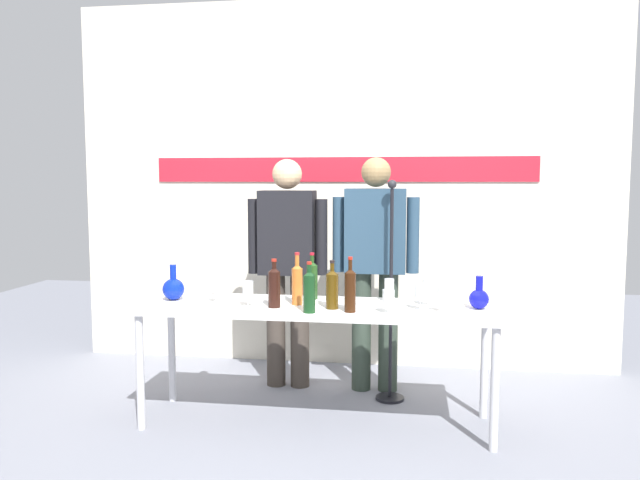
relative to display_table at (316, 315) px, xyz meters
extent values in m
plane|color=gray|center=(0.00, 0.00, -0.70)|extent=(10.00, 10.00, 0.00)
cube|color=beige|center=(0.00, 1.37, 0.80)|extent=(4.46, 0.10, 3.00)
cube|color=red|center=(0.00, 1.31, 0.93)|extent=(3.13, 0.01, 0.20)
cube|color=silver|center=(0.00, 0.00, 0.04)|extent=(2.23, 0.61, 0.04)
cylinder|color=silver|center=(-1.06, -0.25, -0.34)|extent=(0.05, 0.05, 0.72)
cylinder|color=silver|center=(1.06, -0.25, -0.34)|extent=(0.05, 0.05, 0.72)
cylinder|color=silver|center=(-1.06, 0.25, -0.34)|extent=(0.05, 0.05, 0.72)
cylinder|color=silver|center=(1.06, 0.25, -0.34)|extent=(0.05, 0.05, 0.72)
sphere|color=#0C23AD|center=(-0.94, 0.02, 0.13)|extent=(0.14, 0.14, 0.14)
cylinder|color=#0C23AD|center=(-0.94, 0.02, 0.25)|extent=(0.04, 0.04, 0.10)
sphere|color=#1115B8|center=(0.99, 0.02, 0.12)|extent=(0.12, 0.12, 0.12)
cylinder|color=#1115B8|center=(0.99, 0.02, 0.22)|extent=(0.04, 0.04, 0.09)
cylinder|color=#3D352E|center=(-0.41, 0.69, -0.27)|extent=(0.14, 0.14, 0.85)
cylinder|color=#3D352E|center=(-0.23, 0.69, -0.27)|extent=(0.14, 0.14, 0.85)
cube|color=black|center=(-0.32, 0.69, 0.46)|extent=(0.40, 0.22, 0.61)
cylinder|color=black|center=(-0.57, 0.69, 0.43)|extent=(0.09, 0.09, 0.55)
cylinder|color=black|center=(-0.07, 0.69, 0.43)|extent=(0.09, 0.09, 0.55)
sphere|color=#DAB083|center=(-0.32, 0.69, 0.88)|extent=(0.22, 0.22, 0.22)
cylinder|color=#2F3C31|center=(0.23, 0.69, -0.26)|extent=(0.14, 0.14, 0.87)
cylinder|color=#2F3C31|center=(0.42, 0.69, -0.26)|extent=(0.14, 0.14, 0.87)
cube|color=#284359|center=(0.32, 0.69, 0.48)|extent=(0.43, 0.22, 0.60)
cylinder|color=#284359|center=(0.06, 0.69, 0.45)|extent=(0.09, 0.09, 0.54)
cylinder|color=#284359|center=(0.59, 0.69, 0.45)|extent=(0.09, 0.09, 0.54)
sphere|color=#92754C|center=(0.32, 0.69, 0.89)|extent=(0.21, 0.21, 0.21)
cylinder|color=#143A19|center=(-0.01, -0.23, 0.18)|extent=(0.07, 0.07, 0.22)
cone|color=#143A19|center=(-0.01, -0.23, 0.30)|extent=(0.07, 0.07, 0.03)
cylinder|color=#143A19|center=(-0.01, -0.23, 0.32)|extent=(0.03, 0.03, 0.06)
cylinder|color=#B22419|center=(-0.01, -0.23, 0.36)|extent=(0.03, 0.03, 0.02)
cylinder|color=#1E4117|center=(-0.06, 0.19, 0.18)|extent=(0.07, 0.07, 0.22)
cone|color=#1E4117|center=(-0.06, 0.19, 0.30)|extent=(0.07, 0.07, 0.03)
cylinder|color=#1E4117|center=(-0.06, 0.19, 0.32)|extent=(0.02, 0.02, 0.07)
cylinder|color=red|center=(-0.06, 0.19, 0.36)|extent=(0.03, 0.03, 0.02)
cylinder|color=black|center=(-0.24, -0.11, 0.17)|extent=(0.07, 0.07, 0.22)
cone|color=black|center=(-0.24, -0.11, 0.30)|extent=(0.07, 0.07, 0.03)
cylinder|color=black|center=(-0.24, -0.11, 0.32)|extent=(0.03, 0.03, 0.06)
cylinder|color=#AB2519|center=(-0.24, -0.11, 0.35)|extent=(0.03, 0.03, 0.02)
cylinder|color=#47310A|center=(0.11, -0.10, 0.17)|extent=(0.08, 0.08, 0.21)
cone|color=#47310A|center=(0.11, -0.10, 0.29)|extent=(0.08, 0.08, 0.03)
cylinder|color=#47310A|center=(0.11, -0.10, 0.31)|extent=(0.02, 0.02, 0.07)
cylinder|color=black|center=(0.11, -0.10, 0.35)|extent=(0.03, 0.03, 0.02)
cylinder|color=#33190A|center=(0.23, -0.18, 0.18)|extent=(0.07, 0.07, 0.23)
cone|color=#33190A|center=(0.23, -0.18, 0.31)|extent=(0.07, 0.07, 0.03)
cylinder|color=#33190A|center=(0.23, -0.18, 0.34)|extent=(0.02, 0.02, 0.08)
cylinder|color=red|center=(0.23, -0.18, 0.38)|extent=(0.03, 0.03, 0.02)
cylinder|color=#CE6928|center=(-0.12, -0.01, 0.18)|extent=(0.07, 0.07, 0.23)
cone|color=#CE6928|center=(-0.12, -0.01, 0.30)|extent=(0.07, 0.07, 0.03)
cylinder|color=#CE6928|center=(-0.12, -0.01, 0.33)|extent=(0.03, 0.03, 0.08)
cylinder|color=#AC2126|center=(-0.12, -0.01, 0.38)|extent=(0.03, 0.03, 0.02)
cylinder|color=white|center=(-0.41, -0.12, 0.07)|extent=(0.06, 0.06, 0.00)
cylinder|color=white|center=(-0.41, -0.12, 0.10)|extent=(0.01, 0.01, 0.07)
cylinder|color=white|center=(-0.41, -0.12, 0.18)|extent=(0.07, 0.07, 0.09)
cylinder|color=white|center=(-0.64, -0.02, 0.07)|extent=(0.06, 0.06, 0.00)
cylinder|color=white|center=(-0.64, -0.02, 0.11)|extent=(0.01, 0.01, 0.08)
cylinder|color=white|center=(-0.64, -0.02, 0.18)|extent=(0.07, 0.07, 0.07)
cylinder|color=white|center=(-0.71, 0.22, 0.07)|extent=(0.06, 0.06, 0.00)
cylinder|color=white|center=(-0.71, 0.22, 0.10)|extent=(0.01, 0.01, 0.07)
cylinder|color=white|center=(-0.71, 0.22, 0.17)|extent=(0.06, 0.06, 0.07)
cylinder|color=white|center=(0.64, -0.06, 0.07)|extent=(0.06, 0.06, 0.00)
cylinder|color=white|center=(0.64, -0.06, 0.10)|extent=(0.01, 0.01, 0.07)
cylinder|color=white|center=(0.64, -0.06, 0.18)|extent=(0.06, 0.06, 0.08)
cylinder|color=white|center=(0.44, 0.17, 0.07)|extent=(0.05, 0.05, 0.00)
cylinder|color=white|center=(0.44, 0.17, 0.10)|extent=(0.01, 0.01, 0.06)
cylinder|color=white|center=(0.44, 0.17, 0.17)|extent=(0.06, 0.06, 0.08)
cylinder|color=white|center=(0.77, -0.10, 0.07)|extent=(0.06, 0.06, 0.00)
cylinder|color=white|center=(0.77, -0.10, 0.10)|extent=(0.01, 0.01, 0.07)
cylinder|color=white|center=(0.77, -0.10, 0.17)|extent=(0.06, 0.06, 0.08)
cylinder|color=white|center=(0.68, 0.22, 0.07)|extent=(0.06, 0.06, 0.00)
cylinder|color=white|center=(0.68, 0.22, 0.10)|extent=(0.01, 0.01, 0.07)
cylinder|color=white|center=(0.68, 0.22, 0.17)|extent=(0.06, 0.06, 0.07)
cylinder|color=white|center=(0.68, 0.07, 0.07)|extent=(0.05, 0.05, 0.00)
cylinder|color=white|center=(0.68, 0.07, 0.11)|extent=(0.01, 0.01, 0.08)
cylinder|color=white|center=(0.68, 0.07, 0.19)|extent=(0.07, 0.07, 0.09)
cylinder|color=white|center=(0.45, -0.18, 0.07)|extent=(0.06, 0.06, 0.00)
cylinder|color=white|center=(0.45, -0.18, 0.10)|extent=(0.01, 0.01, 0.06)
cylinder|color=white|center=(0.45, -0.18, 0.17)|extent=(0.07, 0.07, 0.07)
cylinder|color=black|center=(0.44, 0.50, -0.69)|extent=(0.20, 0.20, 0.02)
cylinder|color=black|center=(0.44, 0.50, 0.04)|extent=(0.02, 0.02, 1.48)
sphere|color=#232328|center=(0.44, 0.50, 0.81)|extent=(0.06, 0.06, 0.06)
camera|label=1|loc=(0.58, -3.75, 0.83)|focal=34.80mm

